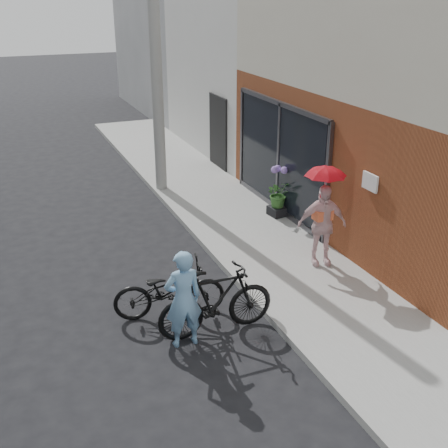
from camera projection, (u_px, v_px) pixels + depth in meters
ground at (205, 316)px, 9.09m from camera, size 80.00×80.00×0.00m
sidewalk at (265, 244)px, 11.51m from camera, size 2.20×24.00×0.12m
curb at (213, 253)px, 11.10m from camera, size 0.12×24.00×0.12m
plaster_building at (313, 35)px, 17.92m from camera, size 8.00×6.00×7.00m
east_building_far at (228, 23)px, 23.87m from camera, size 8.00×8.00×7.00m
utility_pole at (156, 52)px, 13.21m from camera, size 0.28×0.28×7.00m
officer at (183, 299)px, 8.09m from camera, size 0.56×0.37×1.53m
bike_left at (169, 290)px, 8.94m from camera, size 1.87×0.94×0.94m
bike_right at (216, 301)px, 8.46m from camera, size 1.85×0.54×1.11m
kimono_woman at (322, 225)px, 10.28m from camera, size 0.98×0.62×1.55m
parasol at (326, 168)px, 9.86m from camera, size 0.71×0.71×0.62m
planter at (278, 211)px, 12.76m from camera, size 0.43×0.43×0.21m
potted_plant at (279, 194)px, 12.59m from camera, size 0.56×0.49×0.62m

